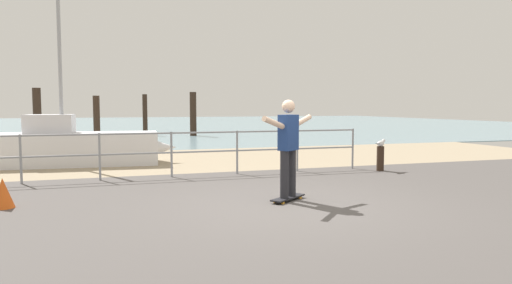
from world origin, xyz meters
TOP-DOWN VIEW (x-y plane):
  - ground_plane at (0.00, -1.00)m, footprint 24.00×10.00m
  - beach_strip at (0.00, 7.00)m, footprint 24.00×6.00m
  - sea_surface at (0.00, 35.00)m, footprint 72.00×50.00m
  - railing_fence at (-1.46, 3.60)m, footprint 9.30×0.05m
  - sailboat at (-3.53, 6.56)m, footprint 5.01×1.70m
  - skateboard at (0.07, 0.33)m, footprint 0.77×0.63m
  - skateboarder at (0.07, 0.33)m, footprint 1.22×0.92m
  - bollard_short at (3.62, 3.03)m, footprint 0.18×0.18m
  - seagull at (3.63, 3.03)m, footprint 0.43×0.32m
  - groyne_post_0 at (-5.63, 14.63)m, footprint 0.34×0.34m
  - groyne_post_1 at (-3.21, 12.69)m, footprint 0.26×0.26m
  - groyne_post_2 at (-0.80, 19.38)m, footprint 0.26×0.26m
  - groyne_post_3 at (1.61, 17.88)m, footprint 0.35×0.35m
  - traffic_cone at (-4.43, 1.19)m, footprint 0.36×0.36m

SIDE VIEW (x-z plane):
  - ground_plane at x=0.00m, z-range -0.02..0.02m
  - beach_strip at x=0.00m, z-range -0.02..0.02m
  - sea_surface at x=0.00m, z-range -0.02..0.02m
  - skateboard at x=0.07m, z-range 0.03..0.11m
  - traffic_cone at x=-4.43m, z-range 0.00..0.50m
  - bollard_short at x=3.62m, z-range 0.00..0.63m
  - sailboat at x=-3.53m, z-range -1.71..2.74m
  - railing_fence at x=-1.46m, z-range 0.17..1.22m
  - seagull at x=3.63m, z-range 0.62..0.79m
  - skateboarder at x=0.07m, z-range 0.19..1.84m
  - groyne_post_1 at x=-3.21m, z-range 0.00..2.04m
  - groyne_post_2 at x=-0.80m, z-range 0.00..2.27m
  - groyne_post_3 at x=1.61m, z-range 0.00..2.37m
  - groyne_post_0 at x=-5.63m, z-range 0.00..2.39m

